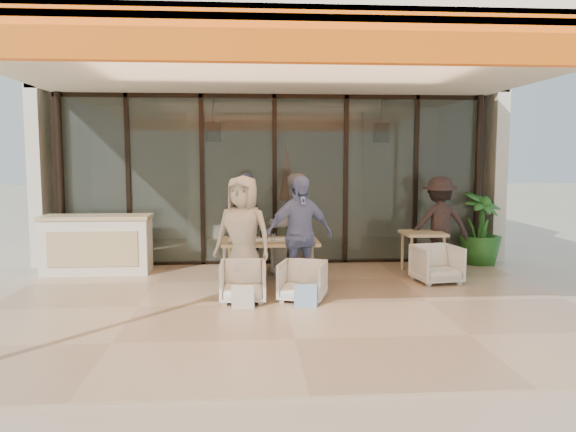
# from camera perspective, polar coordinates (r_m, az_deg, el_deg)

# --- Properties ---
(ground) EXTENTS (70.00, 70.00, 0.00)m
(ground) POSITION_cam_1_polar(r_m,az_deg,el_deg) (7.83, -0.26, -9.10)
(ground) COLOR #C6B293
(ground) RESTS_ON ground
(terrace_floor) EXTENTS (8.00, 6.00, 0.01)m
(terrace_floor) POSITION_cam_1_polar(r_m,az_deg,el_deg) (7.83, -0.26, -9.07)
(terrace_floor) COLOR tan
(terrace_floor) RESTS_ON ground
(terrace_structure) EXTENTS (8.00, 6.00, 3.40)m
(terrace_structure) POSITION_cam_1_polar(r_m,az_deg,el_deg) (7.39, -0.12, 15.42)
(terrace_structure) COLOR silver
(terrace_structure) RESTS_ON ground
(glass_storefront) EXTENTS (8.08, 0.10, 3.20)m
(glass_storefront) POSITION_cam_1_polar(r_m,az_deg,el_deg) (10.56, -1.37, 3.62)
(glass_storefront) COLOR #9EADA3
(glass_storefront) RESTS_ON ground
(interior_block) EXTENTS (9.05, 3.62, 3.52)m
(interior_block) POSITION_cam_1_polar(r_m,az_deg,el_deg) (12.87, -1.85, 6.85)
(interior_block) COLOR silver
(interior_block) RESTS_ON ground
(host_counter) EXTENTS (1.85, 0.65, 1.04)m
(host_counter) POSITION_cam_1_polar(r_m,az_deg,el_deg) (10.29, -18.83, -2.75)
(host_counter) COLOR silver
(host_counter) RESTS_ON ground
(dining_table) EXTENTS (1.50, 0.90, 0.93)m
(dining_table) POSITION_cam_1_polar(r_m,az_deg,el_deg) (8.83, -1.88, -2.82)
(dining_table) COLOR tan
(dining_table) RESTS_ON ground
(chair_far_left) EXTENTS (0.72, 0.67, 0.72)m
(chair_far_left) POSITION_cam_1_polar(r_m,az_deg,el_deg) (9.80, -4.52, -3.87)
(chair_far_left) COLOR white
(chair_far_left) RESTS_ON ground
(chair_far_right) EXTENTS (0.75, 0.72, 0.64)m
(chair_far_right) POSITION_cam_1_polar(r_m,az_deg,el_deg) (9.84, 0.39, -4.06)
(chair_far_right) COLOR white
(chair_far_right) RESTS_ON ground
(chair_near_left) EXTENTS (0.64, 0.60, 0.66)m
(chair_near_left) POSITION_cam_1_polar(r_m,az_deg,el_deg) (7.95, -4.59, -6.46)
(chair_near_left) COLOR white
(chair_near_left) RESTS_ON ground
(chair_near_right) EXTENTS (0.77, 0.74, 0.64)m
(chair_near_right) POSITION_cam_1_polar(r_m,az_deg,el_deg) (7.98, 1.48, -6.44)
(chair_near_right) COLOR white
(chair_near_right) RESTS_ON ground
(diner_navy) EXTENTS (0.76, 0.63, 1.78)m
(diner_navy) POSITION_cam_1_polar(r_m,az_deg,el_deg) (9.23, -4.56, -1.18)
(diner_navy) COLOR #192137
(diner_navy) RESTS_ON ground
(diner_grey) EXTENTS (0.97, 0.81, 1.78)m
(diner_grey) POSITION_cam_1_polar(r_m,az_deg,el_deg) (9.26, 0.64, -1.13)
(diner_grey) COLOR slate
(diner_grey) RESTS_ON ground
(diner_cream) EXTENTS (1.01, 0.84, 1.77)m
(diner_cream) POSITION_cam_1_polar(r_m,az_deg,el_deg) (8.34, -4.60, -1.96)
(diner_cream) COLOR beige
(diner_cream) RESTS_ON ground
(diner_periwinkle) EXTENTS (1.11, 0.68, 1.77)m
(diner_periwinkle) POSITION_cam_1_polar(r_m,az_deg,el_deg) (8.37, 1.16, -1.93)
(diner_periwinkle) COLOR #6A7CB1
(diner_periwinkle) RESTS_ON ground
(tote_bag_cream) EXTENTS (0.30, 0.10, 0.34)m
(tote_bag_cream) POSITION_cam_1_polar(r_m,az_deg,el_deg) (7.59, -4.61, -8.28)
(tote_bag_cream) COLOR silver
(tote_bag_cream) RESTS_ON ground
(tote_bag_blue) EXTENTS (0.30, 0.10, 0.34)m
(tote_bag_blue) POSITION_cam_1_polar(r_m,az_deg,el_deg) (7.63, 1.78, -8.19)
(tote_bag_blue) COLOR #99BFD8
(tote_bag_blue) RESTS_ON ground
(side_table) EXTENTS (0.70, 0.70, 0.74)m
(side_table) POSITION_cam_1_polar(r_m,az_deg,el_deg) (10.05, 13.54, -2.18)
(side_table) COLOR tan
(side_table) RESTS_ON ground
(side_chair) EXTENTS (0.76, 0.72, 0.69)m
(side_chair) POSITION_cam_1_polar(r_m,az_deg,el_deg) (9.39, 14.88, -4.58)
(side_chair) COLOR white
(side_chair) RESTS_ON ground
(standing_woman) EXTENTS (1.11, 0.66, 1.70)m
(standing_woman) POSITION_cam_1_polar(r_m,az_deg,el_deg) (10.38, 15.11, -0.78)
(standing_woman) COLOR black
(standing_woman) RESTS_ON ground
(potted_palm) EXTENTS (1.07, 1.07, 1.40)m
(potted_palm) POSITION_cam_1_polar(r_m,az_deg,el_deg) (11.20, 18.96, -1.21)
(potted_palm) COLOR #1E5919
(potted_palm) RESTS_ON ground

